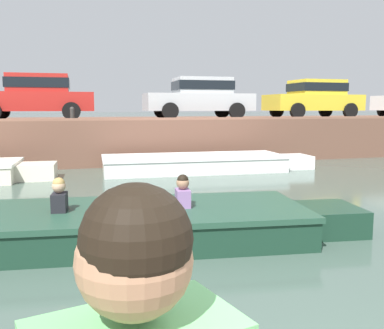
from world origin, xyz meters
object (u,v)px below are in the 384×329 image
motorboat_passing (148,224)px  car_centre_silver (200,96)px  car_left_inner_red (36,95)px  boat_moored_central_white (202,163)px  car_right_inner_yellow (314,97)px  mooring_bollard_mid (72,113)px

motorboat_passing → car_centre_silver: size_ratio=1.52×
motorboat_passing → car_left_inner_red: size_ratio=1.57×
boat_moored_central_white → car_centre_silver: size_ratio=1.62×
motorboat_passing → car_right_inner_yellow: 13.22m
car_right_inner_yellow → motorboat_passing: bearing=-132.0°
boat_moored_central_white → car_right_inner_yellow: (5.86, 3.22, 2.14)m
boat_moored_central_white → car_left_inner_red: 6.30m
mooring_bollard_mid → motorboat_passing: bearing=-83.5°
boat_moored_central_white → car_centre_silver: (0.89, 3.22, 2.14)m
car_centre_silver → car_right_inner_yellow: (4.96, 0.00, -0.00)m
motorboat_passing → car_right_inner_yellow: bearing=48.0°
motorboat_passing → car_right_inner_yellow: (8.74, 9.69, 2.13)m
boat_moored_central_white → car_right_inner_yellow: bearing=28.8°
car_right_inner_yellow → mooring_bollard_mid: car_right_inner_yellow is taller
boat_moored_central_white → car_centre_silver: bearing=74.5°
boat_moored_central_white → mooring_bollard_mid: size_ratio=15.00×
car_centre_silver → car_right_inner_yellow: size_ratio=1.07×
car_left_inner_red → mooring_bollard_mid: size_ratio=8.94×
car_left_inner_red → car_right_inner_yellow: bearing=0.0°
boat_moored_central_white → mooring_bollard_mid: 4.50m
motorboat_passing → boat_moored_central_white: bearing=66.0°
car_centre_silver → mooring_bollard_mid: (-4.72, -1.41, -0.61)m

